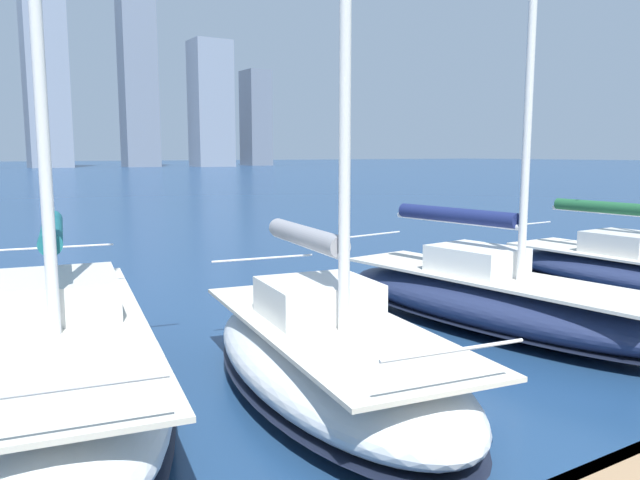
{
  "coord_description": "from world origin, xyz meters",
  "views": [
    {
      "loc": [
        5.29,
        2.1,
        3.61
      ],
      "look_at": [
        -0.03,
        -6.47,
        2.2
      ],
      "focal_mm": 35.0,
      "sensor_mm": 36.0,
      "label": 1
    }
  ],
  "objects_px": {
    "sailboat_navy": "(493,296)",
    "sailboat_forest": "(638,270)",
    "sailboat_teal": "(58,358)",
    "sailboat_grey": "(328,351)"
  },
  "relations": [
    {
      "from": "sailboat_teal",
      "to": "sailboat_forest",
      "type": "bearing_deg",
      "value": 179.39
    },
    {
      "from": "sailboat_forest",
      "to": "sailboat_navy",
      "type": "distance_m",
      "value": 5.78
    },
    {
      "from": "sailboat_forest",
      "to": "sailboat_navy",
      "type": "height_order",
      "value": "sailboat_navy"
    },
    {
      "from": "sailboat_forest",
      "to": "sailboat_teal",
      "type": "distance_m",
      "value": 14.12
    },
    {
      "from": "sailboat_forest",
      "to": "sailboat_grey",
      "type": "xyz_separation_m",
      "value": [
        10.65,
        1.65,
        0.1
      ]
    },
    {
      "from": "sailboat_grey",
      "to": "sailboat_teal",
      "type": "bearing_deg",
      "value": -27.48
    },
    {
      "from": "sailboat_forest",
      "to": "sailboat_navy",
      "type": "relative_size",
      "value": 0.86
    },
    {
      "from": "sailboat_navy",
      "to": "sailboat_grey",
      "type": "bearing_deg",
      "value": 14.97
    },
    {
      "from": "sailboat_grey",
      "to": "sailboat_teal",
      "type": "distance_m",
      "value": 3.91
    },
    {
      "from": "sailboat_navy",
      "to": "sailboat_forest",
      "type": "bearing_deg",
      "value": -176.57
    }
  ]
}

